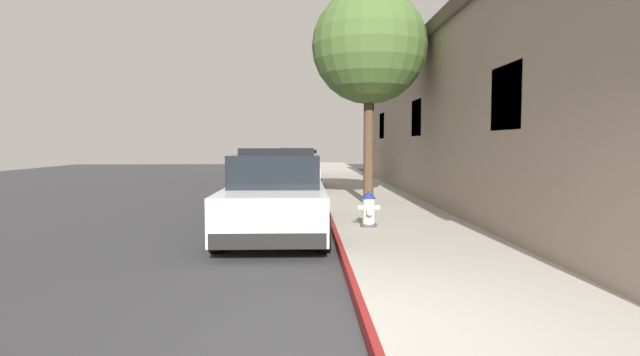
# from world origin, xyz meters

# --- Properties ---
(ground_plane) EXTENTS (31.32, 60.00, 0.20)m
(ground_plane) POSITION_xyz_m (-4.61, 10.00, -0.10)
(ground_plane) COLOR #353538
(sidewalk_pavement) EXTENTS (2.78, 60.00, 0.15)m
(sidewalk_pavement) POSITION_xyz_m (1.39, 10.00, 0.07)
(sidewalk_pavement) COLOR #ADA89E
(sidewalk_pavement) RESTS_ON ground
(curb_painted_edge) EXTENTS (0.08, 60.00, 0.15)m
(curb_painted_edge) POSITION_xyz_m (-0.04, 10.00, 0.07)
(curb_painted_edge) COLOR maroon
(curb_painted_edge) RESTS_ON ground
(storefront_building) EXTENTS (7.12, 24.60, 5.00)m
(storefront_building) POSITION_xyz_m (6.22, 10.98, 2.51)
(storefront_building) COLOR gray
(storefront_building) RESTS_ON ground
(police_cruiser) EXTENTS (1.94, 4.84, 1.68)m
(police_cruiser) POSITION_xyz_m (-1.17, 5.55, 0.74)
(police_cruiser) COLOR white
(police_cruiser) RESTS_ON ground
(parked_car_silver_ahead) EXTENTS (1.94, 4.84, 1.56)m
(parked_car_silver_ahead) POSITION_xyz_m (-1.01, 14.15, 0.74)
(parked_car_silver_ahead) COLOR #B2B5BA
(parked_car_silver_ahead) RESTS_ON ground
(parked_car_dark_far) EXTENTS (1.94, 4.84, 1.56)m
(parked_car_dark_far) POSITION_xyz_m (-1.04, 21.56, 0.74)
(parked_car_dark_far) COLOR navy
(parked_car_dark_far) RESTS_ON ground
(fire_hydrant) EXTENTS (0.44, 0.40, 0.76)m
(fire_hydrant) POSITION_xyz_m (0.64, 5.45, 0.50)
(fire_hydrant) COLOR #4C4C51
(fire_hydrant) RESTS_ON sidewalk_pavement
(street_tree) EXTENTS (3.08, 3.08, 5.77)m
(street_tree) POSITION_xyz_m (1.13, 9.35, 4.35)
(street_tree) COLOR brown
(street_tree) RESTS_ON sidewalk_pavement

